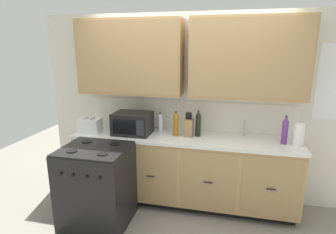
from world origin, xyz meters
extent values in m
plane|color=gray|center=(0.00, 0.00, 0.00)|extent=(8.00, 8.00, 0.00)
cube|color=silver|center=(0.00, 0.62, 1.24)|extent=(4.03, 0.05, 2.47)
cube|color=white|center=(0.00, 0.60, 1.14)|extent=(2.83, 0.01, 0.40)
cube|color=tan|center=(-0.73, 0.43, 1.91)|extent=(1.36, 0.34, 0.95)
cube|color=#A58052|center=(-0.73, 0.26, 1.91)|extent=(1.34, 0.01, 0.89)
cube|color=tan|center=(0.73, 0.43, 1.91)|extent=(1.36, 0.34, 0.95)
cube|color=#A58052|center=(0.73, 0.26, 1.91)|extent=(1.34, 0.01, 0.89)
cube|color=black|center=(0.00, 0.33, 0.05)|extent=(2.77, 0.48, 0.10)
cube|color=tan|center=(0.00, 0.30, 0.50)|extent=(2.83, 0.60, 0.80)
cube|color=#A88354|center=(-1.06, 0.00, 0.50)|extent=(0.65, 0.01, 0.74)
cube|color=black|center=(-1.06, -0.02, 0.49)|extent=(0.10, 0.01, 0.01)
cube|color=#A88354|center=(-0.35, 0.00, 0.50)|extent=(0.65, 0.01, 0.74)
cube|color=black|center=(-0.35, -0.02, 0.49)|extent=(0.10, 0.01, 0.01)
cube|color=#A88354|center=(0.35, 0.00, 0.50)|extent=(0.65, 0.01, 0.74)
cube|color=black|center=(0.35, -0.02, 0.49)|extent=(0.10, 0.01, 0.01)
cube|color=#A88354|center=(1.06, 0.00, 0.50)|extent=(0.65, 0.01, 0.74)
cube|color=black|center=(1.06, -0.02, 0.49)|extent=(0.10, 0.01, 0.01)
cube|color=white|center=(0.00, 0.30, 0.92)|extent=(2.86, 0.63, 0.04)
cube|color=#A8AAAF|center=(0.75, 0.33, 0.92)|extent=(0.56, 0.38, 0.02)
cube|color=black|center=(-0.91, -0.33, 0.46)|extent=(0.76, 0.66, 0.92)
cube|color=black|center=(-0.91, -0.33, 0.93)|extent=(0.74, 0.65, 0.02)
cylinder|color=black|center=(-1.09, -0.49, 0.94)|extent=(0.12, 0.12, 0.01)
cylinder|color=black|center=(-0.73, -0.49, 0.94)|extent=(0.12, 0.12, 0.01)
cylinder|color=black|center=(-1.09, -0.17, 0.94)|extent=(0.12, 0.12, 0.01)
cylinder|color=black|center=(-0.73, -0.17, 0.94)|extent=(0.12, 0.12, 0.01)
cylinder|color=black|center=(-1.13, -0.67, 0.75)|extent=(0.03, 0.02, 0.03)
cylinder|color=black|center=(-0.99, -0.67, 0.75)|extent=(0.03, 0.02, 0.03)
cylinder|color=black|center=(-0.83, -0.67, 0.75)|extent=(0.03, 0.02, 0.03)
cylinder|color=black|center=(-0.69, -0.67, 0.75)|extent=(0.03, 0.02, 0.03)
cube|color=black|center=(-0.67, 0.26, 1.08)|extent=(0.48, 0.36, 0.28)
cube|color=black|center=(-0.71, 0.08, 1.08)|extent=(0.31, 0.01, 0.19)
cube|color=#28282D|center=(-0.51, 0.08, 1.08)|extent=(0.10, 0.01, 0.19)
cube|color=white|center=(-1.24, 0.19, 1.03)|extent=(0.28, 0.18, 0.19)
cube|color=black|center=(-1.29, 0.19, 1.13)|extent=(0.02, 0.13, 0.01)
cube|color=black|center=(-1.19, 0.19, 1.13)|extent=(0.02, 0.13, 0.01)
cube|color=#9C794E|center=(0.06, 0.34, 1.05)|extent=(0.11, 0.14, 0.22)
cylinder|color=black|center=(0.03, 0.33, 1.20)|extent=(0.02, 0.02, 0.09)
cylinder|color=black|center=(0.05, 0.33, 1.20)|extent=(0.02, 0.02, 0.09)
cylinder|color=black|center=(0.07, 0.33, 1.20)|extent=(0.02, 0.02, 0.09)
cylinder|color=black|center=(0.09, 0.33, 1.20)|extent=(0.02, 0.02, 0.09)
cylinder|color=#B2B5BA|center=(0.75, 0.51, 1.04)|extent=(0.02, 0.02, 0.20)
cylinder|color=white|center=(1.34, 0.25, 1.07)|extent=(0.12, 0.12, 0.26)
cylinder|color=black|center=(0.18, 0.35, 1.07)|extent=(0.07, 0.07, 0.27)
cone|color=black|center=(0.18, 0.35, 1.24)|extent=(0.06, 0.06, 0.07)
cylinder|color=black|center=(0.18, 0.35, 1.27)|extent=(0.02, 0.02, 0.02)
cylinder|color=#9E6619|center=(-0.10, 0.31, 1.07)|extent=(0.07, 0.07, 0.25)
cone|color=#9E6619|center=(-0.10, 0.31, 1.23)|extent=(0.06, 0.06, 0.06)
cylinder|color=black|center=(-0.10, 0.31, 1.25)|extent=(0.02, 0.02, 0.02)
cylinder|color=silver|center=(-0.33, 0.41, 1.05)|extent=(0.07, 0.07, 0.21)
cone|color=silver|center=(-0.33, 0.41, 1.18)|extent=(0.06, 0.06, 0.05)
cylinder|color=black|center=(-0.33, 0.41, 1.20)|extent=(0.02, 0.02, 0.02)
cylinder|color=#663384|center=(1.20, 0.29, 1.08)|extent=(0.07, 0.07, 0.27)
cone|color=#663384|center=(1.20, 0.29, 1.25)|extent=(0.06, 0.06, 0.07)
cylinder|color=black|center=(1.20, 0.29, 1.27)|extent=(0.02, 0.02, 0.02)
camera|label=1|loc=(0.55, -2.98, 2.04)|focal=29.27mm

